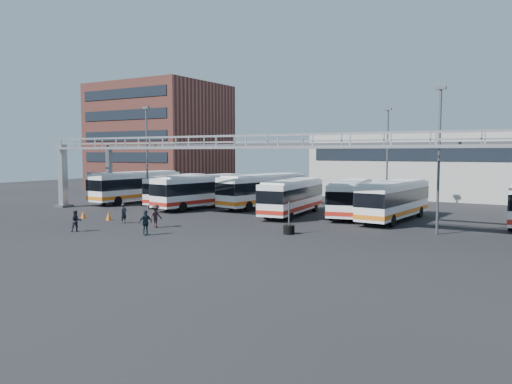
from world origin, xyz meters
The scene contains 21 objects.
ground centered at (0.00, 0.00, 0.00)m, with size 140.00×140.00×0.00m, color black.
gantry centered at (0.00, 5.87, 5.51)m, with size 51.40×5.15×7.10m.
apartment_building centered at (-34.00, 30.00, 8.00)m, with size 18.00×15.00×16.00m, color brown.
warehouse centered at (12.00, 38.00, 4.00)m, with size 42.00×14.00×8.00m, color #9E9E99.
light_pole_left centered at (-16.00, 8.00, 5.73)m, with size 0.70×0.35×10.21m.
light_pole_mid centered at (12.00, 7.00, 5.73)m, with size 0.70×0.35×10.21m.
light_pole_back centered at (4.00, 22.00, 5.73)m, with size 0.70×0.35×10.21m.
bus_0 centered at (-21.96, 12.45, 1.93)m, with size 3.49×11.66×3.49m.
bus_1 centered at (-16.42, 13.16, 1.78)m, with size 4.57×10.84×3.21m.
bus_2 centered at (-12.04, 11.53, 1.87)m, with size 4.27×11.39×3.38m.
bus_3 centered at (-6.87, 15.31, 1.91)m, with size 4.52×11.62×3.45m.
bus_4 centered at (-1.46, 11.26, 1.78)m, with size 3.64×10.79×3.21m.
bus_5 centered at (3.35, 13.32, 1.77)m, with size 4.47×10.84×3.21m.
bus_6 centered at (7.45, 12.47, 1.83)m, with size 3.29×11.02×3.30m.
pedestrian_a centered at (-10.82, -0.27, 0.80)m, with size 0.58×0.38×1.60m, color black.
pedestrian_b centered at (-10.51, -5.19, 0.78)m, with size 0.76×0.59×1.56m, color #23202C.
pedestrian_c centered at (-6.94, -0.74, 0.89)m, with size 1.15×0.66×1.78m, color #322124.
pedestrian_d centered at (-5.19, -3.70, 0.88)m, with size 1.03×0.43×1.76m, color #1B2A31.
cone_left centered at (-13.22, 0.32, 0.36)m, with size 0.45×0.45×0.71m, color #EC5A0D.
cone_right centered at (-16.08, 0.06, 0.33)m, with size 0.41×0.41×0.66m, color #EC5A0D.
tire_stack centered at (3.08, 1.84, 0.38)m, with size 0.80×0.80×2.28m.
Camera 1 is at (18.97, -28.95, 5.75)m, focal length 35.00 mm.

